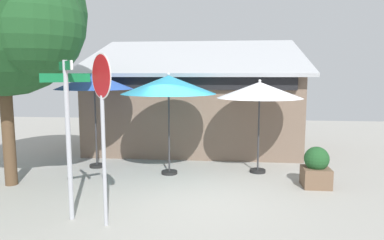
# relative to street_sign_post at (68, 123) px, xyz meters

# --- Properties ---
(ground_plane) EXTENTS (28.00, 28.00, 0.10)m
(ground_plane) POSITION_rel_street_sign_post_xyz_m (2.18, 1.40, -1.90)
(ground_plane) COLOR #9E9B93
(cafe_building) EXTENTS (7.73, 4.77, 4.17)m
(cafe_building) POSITION_rel_street_sign_post_xyz_m (1.70, 6.89, -0.32)
(cafe_building) COLOR #705B4C
(cafe_building) RESTS_ON ground
(street_sign_post) EXTENTS (0.72, 0.77, 3.00)m
(street_sign_post) POSITION_rel_street_sign_post_xyz_m (0.00, 0.00, 0.00)
(street_sign_post) COLOR #A8AAB2
(street_sign_post) RESTS_ON ground
(stop_sign) EXTENTS (0.56, 0.59, 3.11)m
(stop_sign) POSITION_rel_street_sign_post_xyz_m (0.75, -0.21, 0.33)
(stop_sign) COLOR #A8AAB2
(stop_sign) RESTS_ON ground
(patio_umbrella_royal_blue_left) EXTENTS (2.26, 2.26, 2.85)m
(patio_umbrella_royal_blue_left) POSITION_rel_street_sign_post_xyz_m (-0.93, 3.73, 0.69)
(patio_umbrella_royal_blue_left) COLOR black
(patio_umbrella_royal_blue_left) RESTS_ON ground
(patio_umbrella_teal_center) EXTENTS (2.58, 2.58, 2.79)m
(patio_umbrella_teal_center) POSITION_rel_street_sign_post_xyz_m (1.34, 3.23, 0.61)
(patio_umbrella_teal_center) COLOR black
(patio_umbrella_teal_center) RESTS_ON ground
(patio_umbrella_ivory_right) EXTENTS (2.35, 2.35, 2.61)m
(patio_umbrella_ivory_right) POSITION_rel_street_sign_post_xyz_m (3.79, 3.64, 0.46)
(patio_umbrella_ivory_right) COLOR black
(patio_umbrella_ivory_right) RESTS_ON ground
(shade_tree) EXTENTS (4.21, 4.00, 6.21)m
(shade_tree) POSITION_rel_street_sign_post_xyz_m (-2.28, 1.79, 2.30)
(shade_tree) COLOR brown
(shade_tree) RESTS_ON ground
(sidewalk_planter) EXTENTS (0.65, 0.65, 1.00)m
(sidewalk_planter) POSITION_rel_street_sign_post_xyz_m (5.11, 2.48, -1.37)
(sidewalk_planter) COLOR brown
(sidewalk_planter) RESTS_ON ground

